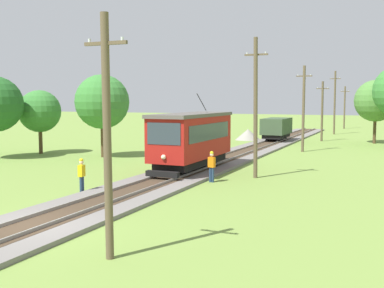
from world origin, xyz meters
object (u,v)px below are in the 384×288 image
at_px(utility_pole_near_tram, 256,107).
at_px(tree_horizon, 40,111).
at_px(gravel_pile, 248,134).
at_px(tree_left_near, 376,101).
at_px(utility_pole_horizon, 345,107).
at_px(track_worker, 82,174).
at_px(freight_car, 276,128).
at_px(utility_pole_mid, 303,108).
at_px(second_worker, 212,165).
at_px(tree_right_far, 102,102).
at_px(utility_pole_far, 322,111).
at_px(utility_pole_distant, 335,102).
at_px(red_tram, 192,139).
at_px(utility_pole_foreground, 107,135).

relative_size(utility_pole_near_tram, tree_horizon, 1.51).
relative_size(gravel_pile, tree_left_near, 0.44).
bearing_deg(utility_pole_horizon, track_worker, -96.47).
relative_size(freight_car, tree_horizon, 0.95).
relative_size(track_worker, tree_left_near, 0.26).
bearing_deg(utility_pole_mid, second_worker, -96.04).
relative_size(track_worker, tree_right_far, 0.27).
distance_m(utility_pole_far, tree_left_near, 5.69).
relative_size(utility_pole_mid, tree_horizon, 1.40).
bearing_deg(second_worker, tree_left_near, -4.47).
distance_m(utility_pole_near_tram, utility_pole_distant, 38.31).
bearing_deg(utility_pole_mid, red_tram, -106.33).
bearing_deg(tree_horizon, utility_pole_near_tram, -13.60).
height_order(utility_pole_mid, tree_right_far, utility_pole_mid).
bearing_deg(second_worker, tree_horizon, 78.83).
xyz_separation_m(red_tram, utility_pole_far, (4.37, 26.41, 1.24)).
bearing_deg(utility_pole_mid, utility_pole_near_tram, -90.00).
distance_m(freight_car, gravel_pile, 4.09).
relative_size(gravel_pile, tree_right_far, 0.44).
height_order(utility_pole_near_tram, tree_right_far, utility_pole_near_tram).
height_order(utility_pole_distant, utility_pole_horizon, utility_pole_distant).
height_order(gravel_pile, tree_horizon, tree_horizon).
relative_size(tree_left_near, tree_right_far, 1.01).
bearing_deg(second_worker, utility_pole_distant, 7.40).
bearing_deg(utility_pole_far, track_worker, -100.89).
distance_m(freight_car, utility_pole_distant, 15.34).
xyz_separation_m(utility_pole_mid, utility_pole_far, (-0.00, 11.50, -0.50)).
relative_size(second_worker, tree_right_far, 0.27).
distance_m(red_tram, utility_pole_mid, 15.63).
relative_size(utility_pole_foreground, utility_pole_far, 1.07).
xyz_separation_m(track_worker, tree_left_near, (12.27, 34.31, 3.54)).
distance_m(freight_car, tree_left_near, 10.69).
distance_m(utility_pole_near_tram, tree_left_near, 27.04).
relative_size(gravel_pile, track_worker, 1.65).
xyz_separation_m(utility_pole_horizon, second_worker, (-1.88, -53.61, -2.47)).
bearing_deg(track_worker, red_tram, 65.28).
bearing_deg(utility_pole_distant, utility_pole_foreground, -90.00).
bearing_deg(utility_pole_near_tram, utility_pole_far, 90.00).
height_order(utility_pole_mid, utility_pole_far, utility_pole_mid).
relative_size(freight_car, utility_pole_far, 0.78).
distance_m(utility_pole_near_tram, utility_pole_mid, 15.54).
height_order(utility_pole_foreground, track_worker, utility_pole_foreground).
distance_m(utility_pole_near_tram, second_worker, 4.40).
xyz_separation_m(red_tram, tree_right_far, (-9.86, 4.45, 2.30)).
bearing_deg(utility_pole_mid, freight_car, 117.69).
xyz_separation_m(utility_pole_foreground, tree_left_near, (5.56, 42.03, 0.84)).
distance_m(second_worker, tree_left_near, 29.90).
distance_m(red_tram, second_worker, 4.01).
bearing_deg(tree_right_far, second_worker, -30.79).
distance_m(utility_pole_near_tram, track_worker, 10.83).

